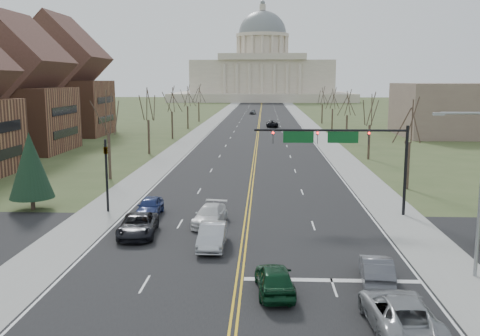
# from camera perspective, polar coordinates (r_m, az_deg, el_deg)

# --- Properties ---
(ground) EXTENTS (600.00, 600.00, 0.00)m
(ground) POSITION_cam_1_polar(r_m,az_deg,el_deg) (30.69, 0.02, -11.08)
(ground) COLOR #3E4E27
(ground) RESTS_ON ground
(road) EXTENTS (20.00, 380.00, 0.01)m
(road) POSITION_cam_1_polar(r_m,az_deg,el_deg) (139.14, 2.08, 5.00)
(road) COLOR black
(road) RESTS_ON ground
(cross_road) EXTENTS (120.00, 14.00, 0.01)m
(cross_road) POSITION_cam_1_polar(r_m,az_deg,el_deg) (36.37, 0.45, -7.76)
(cross_road) COLOR black
(cross_road) RESTS_ON ground
(sidewalk_left) EXTENTS (4.00, 380.00, 0.03)m
(sidewalk_left) POSITION_cam_1_polar(r_m,az_deg,el_deg) (139.77, -2.87, 5.02)
(sidewalk_left) COLOR gray
(sidewalk_left) RESTS_ON ground
(sidewalk_right) EXTENTS (4.00, 380.00, 0.03)m
(sidewalk_right) POSITION_cam_1_polar(r_m,az_deg,el_deg) (139.54, 7.03, 4.96)
(sidewalk_right) COLOR gray
(sidewalk_right) RESTS_ON ground
(center_line) EXTENTS (0.42, 380.00, 0.01)m
(center_line) POSITION_cam_1_polar(r_m,az_deg,el_deg) (139.14, 2.08, 5.01)
(center_line) COLOR gold
(center_line) RESTS_ON road
(edge_line_left) EXTENTS (0.15, 380.00, 0.01)m
(edge_line_left) POSITION_cam_1_polar(r_m,az_deg,el_deg) (139.57, -1.96, 5.02)
(edge_line_left) COLOR silver
(edge_line_left) RESTS_ON road
(edge_line_right) EXTENTS (0.15, 380.00, 0.01)m
(edge_line_right) POSITION_cam_1_polar(r_m,az_deg,el_deg) (139.39, 6.12, 4.97)
(edge_line_right) COLOR silver
(edge_line_right) RESTS_ON road
(stop_bar) EXTENTS (9.50, 0.50, 0.01)m
(stop_bar) POSITION_cam_1_polar(r_m,az_deg,el_deg) (29.96, 9.73, -11.72)
(stop_bar) COLOR silver
(stop_bar) RESTS_ON road
(capitol) EXTENTS (90.00, 60.00, 50.00)m
(capitol) POSITION_cam_1_polar(r_m,az_deg,el_deg) (278.65, 2.38, 10.14)
(capitol) COLOR beige
(capitol) RESTS_ON ground
(signal_mast) EXTENTS (12.12, 0.44, 7.20)m
(signal_mast) POSITION_cam_1_polar(r_m,az_deg,el_deg) (42.95, 10.83, 2.59)
(signal_mast) COLOR black
(signal_mast) RESTS_ON ground
(signal_left) EXTENTS (0.32, 0.36, 6.00)m
(signal_left) POSITION_cam_1_polar(r_m,az_deg,el_deg) (44.67, -14.07, 0.08)
(signal_left) COLOR black
(signal_left) RESTS_ON ground
(street_light) EXTENTS (2.90, 0.25, 9.07)m
(street_light) POSITION_cam_1_polar(r_m,az_deg,el_deg) (31.40, 23.93, -1.53)
(street_light) COLOR gray
(street_light) RESTS_ON ground
(tree_r_0) EXTENTS (3.74, 3.74, 8.50)m
(tree_r_0) POSITION_cam_1_polar(r_m,az_deg,el_deg) (54.76, 17.69, 4.59)
(tree_r_0) COLOR #3D2C24
(tree_r_0) RESTS_ON ground
(tree_l_0) EXTENTS (3.96, 3.96, 9.00)m
(tree_l_0) POSITION_cam_1_polar(r_m,az_deg,el_deg) (59.28, -13.92, 5.47)
(tree_l_0) COLOR #3D2C24
(tree_l_0) RESTS_ON ground
(tree_r_1) EXTENTS (3.74, 3.74, 8.50)m
(tree_r_1) POSITION_cam_1_polar(r_m,az_deg,el_deg) (74.21, 13.71, 5.92)
(tree_r_1) COLOR #3D2C24
(tree_r_1) RESTS_ON ground
(tree_l_1) EXTENTS (3.96, 3.96, 9.00)m
(tree_l_1) POSITION_cam_1_polar(r_m,az_deg,el_deg) (78.63, -9.79, 6.52)
(tree_l_1) COLOR #3D2C24
(tree_l_1) RESTS_ON ground
(tree_r_2) EXTENTS (3.74, 3.74, 8.50)m
(tree_r_2) POSITION_cam_1_polar(r_m,az_deg,el_deg) (93.89, 11.39, 6.69)
(tree_r_2) COLOR #3D2C24
(tree_r_2) RESTS_ON ground
(tree_l_2) EXTENTS (3.96, 3.96, 9.00)m
(tree_l_2) POSITION_cam_1_polar(r_m,az_deg,el_deg) (98.24, -7.29, 7.14)
(tree_l_2) COLOR #3D2C24
(tree_l_2) RESTS_ON ground
(tree_r_3) EXTENTS (3.74, 3.74, 8.50)m
(tree_r_3) POSITION_cam_1_polar(r_m,az_deg,el_deg) (113.69, 9.86, 7.18)
(tree_r_3) COLOR #3D2C24
(tree_r_3) RESTS_ON ground
(tree_l_3) EXTENTS (3.96, 3.96, 9.00)m
(tree_l_3) POSITION_cam_1_polar(r_m,az_deg,el_deg) (117.98, -5.62, 7.54)
(tree_l_3) COLOR #3D2C24
(tree_l_3) RESTS_ON ground
(tree_r_4) EXTENTS (3.74, 3.74, 8.50)m
(tree_r_4) POSITION_cam_1_polar(r_m,az_deg,el_deg) (133.54, 8.79, 7.53)
(tree_r_4) COLOR #3D2C24
(tree_r_4) RESTS_ON ground
(tree_l_4) EXTENTS (3.96, 3.96, 9.00)m
(tree_l_4) POSITION_cam_1_polar(r_m,az_deg,el_deg) (137.80, -4.43, 7.83)
(tree_l_4) COLOR #3D2C24
(tree_l_4) RESTS_ON ground
(conifer_l) EXTENTS (3.64, 3.64, 6.50)m
(conifer_l) POSITION_cam_1_polar(r_m,az_deg,el_deg) (47.40, -21.45, 0.27)
(conifer_l) COLOR #3D2C24
(conifer_l) RESTS_ON ground
(bldg_left_mid) EXTENTS (15.10, 14.28, 20.75)m
(bldg_left_mid) POSITION_cam_1_polar(r_m,az_deg,el_deg) (87.13, -22.92, 7.24)
(bldg_left_mid) COLOR brown
(bldg_left_mid) RESTS_ON ground
(bldg_left_far) EXTENTS (17.10, 14.28, 23.25)m
(bldg_left_far) POSITION_cam_1_polar(r_m,az_deg,el_deg) (109.98, -18.52, 8.33)
(bldg_left_far) COLOR brown
(bldg_left_far) RESTS_ON ground
(bldg_right_mass) EXTENTS (25.00, 20.00, 10.00)m
(bldg_right_mass) POSITION_cam_1_polar(r_m,az_deg,el_deg) (111.79, 22.99, 5.74)
(bldg_right_mass) COLOR #725B51
(bldg_right_mass) RESTS_ON ground
(car_nb_inner_lead) EXTENTS (2.23, 4.66, 1.54)m
(car_nb_inner_lead) POSITION_cam_1_polar(r_m,az_deg,el_deg) (27.71, 3.73, -11.69)
(car_nb_inner_lead) COLOR #0B311A
(car_nb_inner_lead) RESTS_ON road
(car_nb_outer_lead) EXTENTS (2.01, 4.61, 1.48)m
(car_nb_outer_lead) POSITION_cam_1_polar(r_m,az_deg,el_deg) (29.85, 14.33, -10.46)
(car_nb_outer_lead) COLOR #4C4D54
(car_nb_outer_lead) RESTS_ON road
(car_nb_outer_second) EXTENTS (2.93, 5.97, 1.63)m
(car_nb_outer_second) POSITION_cam_1_polar(r_m,az_deg,el_deg) (24.82, 16.67, -14.57)
(car_nb_outer_second) COLOR gray
(car_nb_outer_second) RESTS_ON road
(car_sb_inner_lead) EXTENTS (1.64, 4.69, 1.55)m
(car_sb_inner_lead) POSITION_cam_1_polar(r_m,az_deg,el_deg) (34.80, -2.97, -7.23)
(car_sb_inner_lead) COLOR #9EA1A6
(car_sb_inner_lead) RESTS_ON road
(car_sb_outer_lead) EXTENTS (2.92, 5.51, 1.47)m
(car_sb_outer_lead) POSITION_cam_1_polar(r_m,az_deg,el_deg) (37.98, -10.82, -6.01)
(car_sb_outer_lead) COLOR black
(car_sb_outer_lead) RESTS_ON road
(car_sb_inner_second) EXTENTS (2.62, 5.15, 1.43)m
(car_sb_inner_second) POSITION_cam_1_polar(r_m,az_deg,el_deg) (40.15, -3.22, -5.04)
(car_sb_inner_second) COLOR silver
(car_sb_inner_second) RESTS_ON road
(car_sb_outer_second) EXTENTS (1.85, 4.43, 1.50)m
(car_sb_outer_second) POSITION_cam_1_polar(r_m,az_deg,el_deg) (43.25, -9.59, -4.06)
(car_sb_outer_second) COLOR navy
(car_sb_outer_second) RESTS_ON road
(car_far_nb) EXTENTS (2.73, 5.57, 1.52)m
(car_far_nb) POSITION_cam_1_polar(r_m,az_deg,el_deg) (122.13, 3.45, 4.74)
(car_far_nb) COLOR black
(car_far_nb) RESTS_ON road
(car_far_sb) EXTENTS (2.14, 4.26, 1.39)m
(car_far_sb) POSITION_cam_1_polar(r_m,az_deg,el_deg) (167.20, 1.37, 5.99)
(car_far_sb) COLOR #55585D
(car_far_sb) RESTS_ON road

